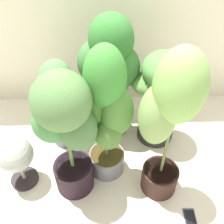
{
  "coord_description": "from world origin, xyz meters",
  "views": [
    {
      "loc": [
        -0.04,
        -0.99,
        1.51
      ],
      "look_at": [
        -0.01,
        0.19,
        0.42
      ],
      "focal_mm": 40.86,
      "sensor_mm": 36.0,
      "label": 1
    }
  ],
  "objects_px": {
    "potted_plant_back_left": "(58,99)",
    "potted_plant_back_right": "(159,94)",
    "floor_fan": "(16,156)",
    "potted_plant_center": "(106,112)",
    "potted_plant_back_center": "(110,71)",
    "potted_plant_front_left": "(66,128)",
    "potted_plant_front_right": "(168,119)",
    "cell_phone": "(191,220)"
  },
  "relations": [
    {
      "from": "potted_plant_back_left",
      "to": "potted_plant_front_right",
      "type": "relative_size",
      "value": 0.69
    },
    {
      "from": "potted_plant_front_left",
      "to": "floor_fan",
      "type": "height_order",
      "value": "potted_plant_front_left"
    },
    {
      "from": "potted_plant_front_left",
      "to": "potted_plant_back_center",
      "type": "distance_m",
      "value": 0.57
    },
    {
      "from": "potted_plant_center",
      "to": "floor_fan",
      "type": "xyz_separation_m",
      "value": [
        -0.56,
        -0.08,
        -0.28
      ]
    },
    {
      "from": "potted_plant_front_left",
      "to": "cell_phone",
      "type": "bearing_deg",
      "value": -20.77
    },
    {
      "from": "potted_plant_center",
      "to": "floor_fan",
      "type": "bearing_deg",
      "value": -172.16
    },
    {
      "from": "potted_plant_back_left",
      "to": "potted_plant_front_right",
      "type": "bearing_deg",
      "value": -34.09
    },
    {
      "from": "floor_fan",
      "to": "potted_plant_back_right",
      "type": "bearing_deg",
      "value": -112.2
    },
    {
      "from": "potted_plant_center",
      "to": "potted_plant_back_center",
      "type": "height_order",
      "value": "potted_plant_center"
    },
    {
      "from": "potted_plant_front_right",
      "to": "potted_plant_back_center",
      "type": "height_order",
      "value": "potted_plant_front_right"
    },
    {
      "from": "potted_plant_center",
      "to": "potted_plant_back_center",
      "type": "distance_m",
      "value": 0.4
    },
    {
      "from": "cell_phone",
      "to": "potted_plant_front_left",
      "type": "bearing_deg",
      "value": 161.07
    },
    {
      "from": "potted_plant_front_right",
      "to": "potted_plant_center",
      "type": "bearing_deg",
      "value": 155.85
    },
    {
      "from": "potted_plant_front_right",
      "to": "potted_plant_back_right",
      "type": "distance_m",
      "value": 0.49
    },
    {
      "from": "potted_plant_center",
      "to": "potted_plant_back_right",
      "type": "xyz_separation_m",
      "value": [
        0.36,
        0.31,
        -0.13
      ]
    },
    {
      "from": "potted_plant_front_left",
      "to": "potted_plant_back_center",
      "type": "relative_size",
      "value": 0.94
    },
    {
      "from": "potted_plant_front_left",
      "to": "potted_plant_front_right",
      "type": "bearing_deg",
      "value": -2.53
    },
    {
      "from": "potted_plant_front_right",
      "to": "potted_plant_back_center",
      "type": "bearing_deg",
      "value": 117.25
    },
    {
      "from": "potted_plant_back_right",
      "to": "floor_fan",
      "type": "relative_size",
      "value": 1.87
    },
    {
      "from": "potted_plant_front_left",
      "to": "potted_plant_back_right",
      "type": "xyz_separation_m",
      "value": [
        0.58,
        0.42,
        -0.13
      ]
    },
    {
      "from": "cell_phone",
      "to": "potted_plant_back_right",
      "type": "bearing_deg",
      "value": 102.42
    },
    {
      "from": "potted_plant_back_left",
      "to": "potted_plant_back_center",
      "type": "height_order",
      "value": "potted_plant_back_center"
    },
    {
      "from": "potted_plant_center",
      "to": "potted_plant_front_right",
      "type": "distance_m",
      "value": 0.35
    },
    {
      "from": "potted_plant_center",
      "to": "cell_phone",
      "type": "xyz_separation_m",
      "value": [
        0.49,
        -0.38,
        -0.54
      ]
    },
    {
      "from": "potted_plant_back_left",
      "to": "potted_plant_back_right",
      "type": "bearing_deg",
      "value": 1.36
    },
    {
      "from": "potted_plant_center",
      "to": "potted_plant_back_center",
      "type": "bearing_deg",
      "value": 85.23
    },
    {
      "from": "potted_plant_back_left",
      "to": "potted_plant_center",
      "type": "bearing_deg",
      "value": -41.82
    },
    {
      "from": "potted_plant_front_left",
      "to": "potted_plant_back_left",
      "type": "xyz_separation_m",
      "value": [
        -0.11,
        0.41,
        -0.14
      ]
    },
    {
      "from": "potted_plant_front_right",
      "to": "potted_plant_back_right",
      "type": "height_order",
      "value": "potted_plant_front_right"
    },
    {
      "from": "potted_plant_back_left",
      "to": "floor_fan",
      "type": "relative_size",
      "value": 1.81
    },
    {
      "from": "potted_plant_back_left",
      "to": "cell_phone",
      "type": "bearing_deg",
      "value": -39.52
    },
    {
      "from": "potted_plant_front_right",
      "to": "floor_fan",
      "type": "bearing_deg",
      "value": 175.86
    },
    {
      "from": "potted_plant_back_right",
      "to": "potted_plant_back_center",
      "type": "distance_m",
      "value": 0.37
    },
    {
      "from": "potted_plant_back_left",
      "to": "potted_plant_back_center",
      "type": "xyz_separation_m",
      "value": [
        0.36,
        0.11,
        0.15
      ]
    },
    {
      "from": "potted_plant_front_right",
      "to": "potted_plant_back_right",
      "type": "bearing_deg",
      "value": 83.28
    },
    {
      "from": "potted_plant_center",
      "to": "potted_plant_back_left",
      "type": "xyz_separation_m",
      "value": [
        -0.33,
        0.29,
        -0.14
      ]
    },
    {
      "from": "potted_plant_center",
      "to": "floor_fan",
      "type": "relative_size",
      "value": 2.46
    },
    {
      "from": "potted_plant_center",
      "to": "potted_plant_back_left",
      "type": "relative_size",
      "value": 1.36
    },
    {
      "from": "potted_plant_front_right",
      "to": "potted_plant_back_left",
      "type": "bearing_deg",
      "value": 145.91
    },
    {
      "from": "potted_plant_back_center",
      "to": "potted_plant_front_right",
      "type": "bearing_deg",
      "value": -62.75
    },
    {
      "from": "potted_plant_front_left",
      "to": "floor_fan",
      "type": "bearing_deg",
      "value": 173.42
    },
    {
      "from": "potted_plant_front_left",
      "to": "potted_plant_front_right",
      "type": "relative_size",
      "value": 0.86
    }
  ]
}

